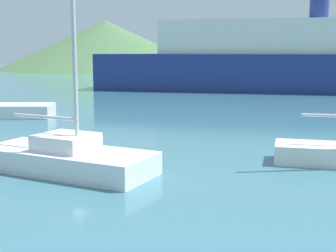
% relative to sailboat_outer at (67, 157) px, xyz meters
% --- Properties ---
extents(sailboat_outer, '(5.50, 3.93, 7.15)m').
position_rel_sailboat_outer_xyz_m(sailboat_outer, '(0.00, 0.00, 0.00)').
color(sailboat_outer, white).
rests_on(sailboat_outer, ground_plane).
extents(ferry_distant, '(38.15, 12.49, 7.61)m').
position_rel_sailboat_outer_xyz_m(ferry_distant, '(14.39, 27.27, 2.20)').
color(ferry_distant, navy).
rests_on(ferry_distant, ground_plane).
extents(hill_west, '(40.01, 40.01, 9.05)m').
position_rel_sailboat_outer_xyz_m(hill_west, '(-11.86, 76.12, 4.09)').
color(hill_west, '#476B42').
rests_on(hill_west, ground_plane).
extents(hill_central, '(48.17, 48.17, 6.89)m').
position_rel_sailboat_outer_xyz_m(hill_central, '(25.78, 77.77, 3.01)').
color(hill_central, '#4C6647').
rests_on(hill_central, ground_plane).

